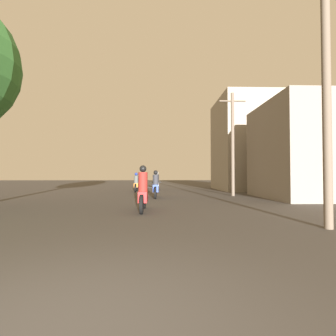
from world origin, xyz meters
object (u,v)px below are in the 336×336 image
at_px(motorcycle_blue, 156,187).
at_px(motorcycle_red, 143,193).
at_px(building_right_far, 252,145).
at_px(motorcycle_orange, 136,184).
at_px(motorcycle_silver, 157,182).
at_px(utility_pole_far, 233,142).
at_px(utility_pole_near, 326,47).
at_px(building_right_near, 313,151).

bearing_deg(motorcycle_blue, motorcycle_red, -98.39).
bearing_deg(motorcycle_red, building_right_far, 47.78).
xyz_separation_m(motorcycle_orange, motorcycle_silver, (1.53, 2.62, 0.04)).
height_order(motorcycle_orange, utility_pole_far, utility_pole_far).
relative_size(motorcycle_blue, utility_pole_far, 0.34).
bearing_deg(utility_pole_near, motorcycle_red, 145.51).
bearing_deg(building_right_near, building_right_far, 94.03).
distance_m(motorcycle_orange, building_right_near, 11.84).
xyz_separation_m(motorcycle_blue, utility_pole_near, (4.20, -8.45, 3.69)).
bearing_deg(motorcycle_silver, motorcycle_red, -84.35).
height_order(motorcycle_blue, building_right_far, building_right_far).
distance_m(motorcycle_orange, utility_pole_far, 7.93).
height_order(motorcycle_orange, utility_pole_near, utility_pole_near).
xyz_separation_m(building_right_near, building_right_far, (-0.56, 7.88, 1.23)).
distance_m(motorcycle_red, building_right_near, 10.34).
height_order(motorcycle_red, motorcycle_orange, motorcycle_red).
bearing_deg(building_right_far, motorcycle_silver, 176.32).
relative_size(motorcycle_red, motorcycle_blue, 0.96).
xyz_separation_m(motorcycle_red, motorcycle_orange, (-1.22, 10.64, -0.05)).
relative_size(motorcycle_blue, utility_pole_near, 0.26).
height_order(building_right_far, utility_pole_far, building_right_far).
distance_m(motorcycle_silver, building_right_near, 12.18).
xyz_separation_m(motorcycle_blue, building_right_far, (8.02, 7.41, 3.21)).
height_order(motorcycle_blue, motorcycle_silver, motorcycle_silver).
bearing_deg(utility_pole_far, motorcycle_blue, -166.17).
distance_m(motorcycle_orange, building_right_far, 10.33).
bearing_deg(building_right_near, motorcycle_silver, 135.69).
relative_size(motorcycle_red, motorcycle_orange, 1.05).
distance_m(building_right_near, building_right_far, 8.00).
bearing_deg(motorcycle_orange, utility_pole_far, -30.45).
height_order(motorcycle_blue, motorcycle_orange, motorcycle_blue).
xyz_separation_m(motorcycle_red, utility_pole_near, (4.54, -3.12, 3.66)).
xyz_separation_m(motorcycle_orange, utility_pole_near, (5.76, -13.76, 3.72)).
relative_size(building_right_near, utility_pole_near, 0.69).
bearing_deg(utility_pole_far, motorcycle_red, -127.53).
bearing_deg(utility_pole_near, building_right_near, 61.27).
bearing_deg(utility_pole_far, building_right_far, 61.60).
height_order(motorcycle_silver, utility_pole_far, utility_pole_far).
relative_size(motorcycle_blue, building_right_far, 0.28).
bearing_deg(building_right_far, motorcycle_orange, -167.61).
bearing_deg(utility_pole_near, motorcycle_orange, 112.71).
xyz_separation_m(building_right_near, utility_pole_near, (-4.38, -7.98, 1.71)).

